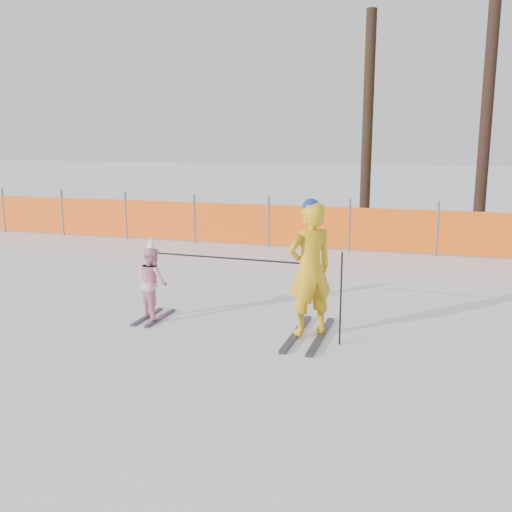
{
  "coord_description": "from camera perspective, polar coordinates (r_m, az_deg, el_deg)",
  "views": [
    {
      "loc": [
        2.35,
        -6.97,
        2.57
      ],
      "look_at": [
        0.0,
        0.5,
        1.0
      ],
      "focal_mm": 40.0,
      "sensor_mm": 36.0,
      "label": 1
    }
  ],
  "objects": [
    {
      "name": "ground",
      "position": [
        7.79,
        -1.11,
        -7.92
      ],
      "size": [
        120.0,
        120.0,
        0.0
      ],
      "primitive_type": "plane",
      "color": "white",
      "rests_on": "ground"
    },
    {
      "name": "safety_fence",
      "position": [
        14.63,
        -3.95,
        3.4
      ],
      "size": [
        17.38,
        0.06,
        1.25
      ],
      "color": "#595960",
      "rests_on": "ground"
    },
    {
      "name": "ski_poles",
      "position": [
        7.65,
        1.03,
        -1.64
      ],
      "size": [
        2.7,
        0.3,
        1.21
      ],
      "color": "black",
      "rests_on": "ground"
    },
    {
      "name": "tree_trunks",
      "position": [
        17.61,
        19.71,
        12.82
      ],
      "size": [
        5.9,
        1.85,
        7.1
      ],
      "color": "black",
      "rests_on": "ground"
    },
    {
      "name": "adult",
      "position": [
        7.54,
        5.41,
        -1.29
      ],
      "size": [
        0.76,
        1.54,
        1.86
      ],
      "color": "black",
      "rests_on": "ground"
    },
    {
      "name": "child",
      "position": [
        8.49,
        -10.32,
        -2.51
      ],
      "size": [
        0.65,
        0.88,
        1.24
      ],
      "color": "black",
      "rests_on": "ground"
    }
  ]
}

